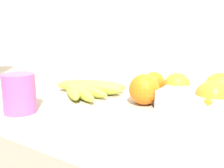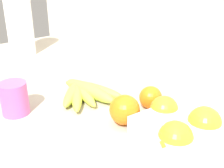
# 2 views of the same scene
# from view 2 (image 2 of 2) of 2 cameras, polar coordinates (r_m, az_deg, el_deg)

# --- Properties ---
(wall_back) EXTENTS (2.04, 0.06, 1.30)m
(wall_back) POSITION_cam_2_polar(r_m,az_deg,el_deg) (1.16, 11.12, -9.41)
(wall_back) COLOR silver
(wall_back) RESTS_ON ground
(banana_bunch) EXTENTS (0.22, 0.20, 0.04)m
(banana_bunch) POSITION_cam_2_polar(r_m,az_deg,el_deg) (0.93, -5.32, -1.47)
(banana_bunch) COLOR #B8C83F
(banana_bunch) RESTS_ON counter
(orange_back_right) EXTENTS (0.08, 0.08, 0.08)m
(orange_back_right) POSITION_cam_2_polar(r_m,az_deg,el_deg) (0.80, 10.04, -4.94)
(orange_back_right) COLOR orange
(orange_back_right) RESTS_ON counter
(orange_center) EXTENTS (0.08, 0.08, 0.08)m
(orange_center) POSITION_cam_2_polar(r_m,az_deg,el_deg) (0.69, 12.16, -10.23)
(orange_center) COLOR orange
(orange_center) RESTS_ON counter
(orange_back_left) EXTENTS (0.08, 0.08, 0.08)m
(orange_back_left) POSITION_cam_2_polar(r_m,az_deg,el_deg) (0.76, 17.41, -7.20)
(orange_back_left) COLOR orange
(orange_back_left) RESTS_ON counter
(orange_far_right) EXTENTS (0.08, 0.08, 0.08)m
(orange_far_right) POSITION_cam_2_polar(r_m,az_deg,el_deg) (0.78, 2.45, -5.02)
(orange_far_right) COLOR orange
(orange_far_right) RESTS_ON counter
(orange_right) EXTENTS (0.07, 0.07, 0.07)m
(orange_right) POSITION_cam_2_polar(r_m,az_deg,el_deg) (0.87, 7.46, -2.60)
(orange_right) COLOR orange
(orange_right) RESTS_ON counter
(paper_towel_roll) EXTENTS (0.11, 0.11, 0.28)m
(paper_towel_roll) POSITION_cam_2_polar(r_m,az_deg,el_deg) (1.34, -17.39, 10.64)
(paper_towel_roll) COLOR white
(paper_towel_roll) RESTS_ON counter
(mug) EXTENTS (0.08, 0.08, 0.09)m
(mug) POSITION_cam_2_polar(r_m,az_deg,el_deg) (0.87, -18.36, -2.63)
(mug) COLOR #BF56A7
(mug) RESTS_ON counter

